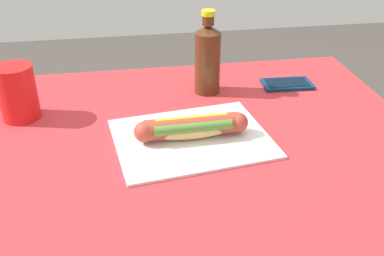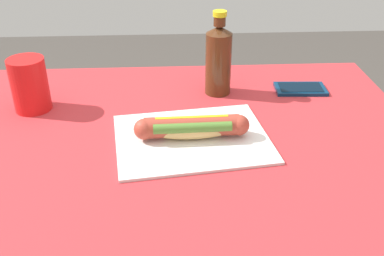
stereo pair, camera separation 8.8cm
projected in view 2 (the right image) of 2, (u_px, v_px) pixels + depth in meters
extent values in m
cylinder|color=brown|center=(309.00, 197.00, 1.40)|extent=(0.07, 0.07, 0.73)
cylinder|color=brown|center=(38.00, 206.00, 1.36)|extent=(0.07, 0.07, 0.73)
cube|color=brown|center=(176.00, 148.00, 0.94)|extent=(0.99, 0.74, 0.03)
cube|color=#B72D33|center=(175.00, 141.00, 0.93)|extent=(1.05, 0.80, 0.00)
cube|color=silver|center=(192.00, 139.00, 0.93)|extent=(0.34, 0.28, 0.01)
ellipsoid|color=#DBB26B|center=(192.00, 129.00, 0.92)|extent=(0.19, 0.06, 0.04)
cylinder|color=#A83D2D|center=(192.00, 127.00, 0.91)|extent=(0.19, 0.05, 0.04)
sphere|color=#A83D2D|center=(144.00, 129.00, 0.91)|extent=(0.04, 0.04, 0.04)
sphere|color=#A83D2D|center=(239.00, 125.00, 0.92)|extent=(0.04, 0.04, 0.04)
cube|color=yellow|center=(192.00, 119.00, 0.90)|extent=(0.15, 0.01, 0.00)
cylinder|color=#4C7A2D|center=(193.00, 128.00, 0.90)|extent=(0.16, 0.02, 0.02)
cube|color=#0A2D4C|center=(300.00, 89.00, 1.14)|extent=(0.13, 0.08, 0.01)
cube|color=black|center=(301.00, 87.00, 1.13)|extent=(0.11, 0.06, 0.00)
cylinder|color=#4C2814|center=(218.00, 64.00, 1.09)|extent=(0.06, 0.06, 0.15)
cone|color=#4C2814|center=(219.00, 30.00, 1.05)|extent=(0.06, 0.06, 0.02)
cylinder|color=#4C2814|center=(220.00, 21.00, 1.04)|extent=(0.03, 0.03, 0.02)
cylinder|color=yellow|center=(220.00, 13.00, 1.03)|extent=(0.03, 0.03, 0.01)
cylinder|color=red|center=(30.00, 85.00, 1.02)|extent=(0.08, 0.08, 0.12)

